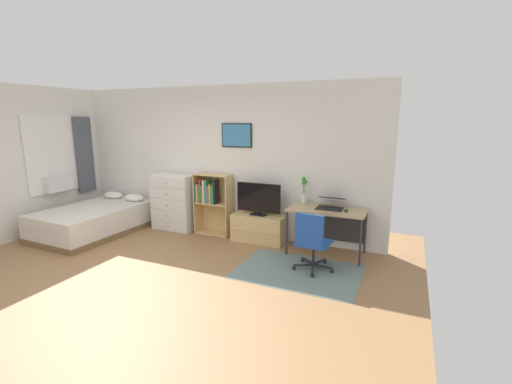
# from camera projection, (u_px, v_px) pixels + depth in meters

# --- Properties ---
(ground_plane) EXTENTS (7.20, 7.20, 0.00)m
(ground_plane) POSITION_uv_depth(u_px,v_px,m) (128.00, 283.00, 4.57)
(ground_plane) COLOR #936B44
(wall_back_with_posters) EXTENTS (6.12, 0.09, 2.70)m
(wall_back_with_posters) POSITION_uv_depth(u_px,v_px,m) (218.00, 160.00, 6.46)
(wall_back_with_posters) COLOR silver
(wall_back_with_posters) RESTS_ON ground_plane
(area_rug) EXTENTS (1.70, 1.20, 0.01)m
(area_rug) POSITION_uv_depth(u_px,v_px,m) (298.00, 271.00, 4.91)
(area_rug) COLOR slate
(area_rug) RESTS_ON ground_plane
(bed) EXTENTS (1.37, 2.05, 0.62)m
(bed) POSITION_uv_depth(u_px,v_px,m) (95.00, 219.00, 6.56)
(bed) COLOR brown
(bed) RESTS_ON ground_plane
(dresser) EXTENTS (0.83, 0.46, 1.07)m
(dresser) POSITION_uv_depth(u_px,v_px,m) (174.00, 202.00, 6.72)
(dresser) COLOR silver
(dresser) RESTS_ON ground_plane
(bookshelf) EXTENTS (0.69, 0.30, 1.13)m
(bookshelf) POSITION_uv_depth(u_px,v_px,m) (211.00, 199.00, 6.44)
(bookshelf) COLOR tan
(bookshelf) RESTS_ON ground_plane
(tv_stand) EXTENTS (0.93, 0.41, 0.48)m
(tv_stand) POSITION_uv_depth(u_px,v_px,m) (259.00, 228.00, 6.09)
(tv_stand) COLOR tan
(tv_stand) RESTS_ON ground_plane
(television) EXTENTS (0.80, 0.16, 0.56)m
(television) POSITION_uv_depth(u_px,v_px,m) (258.00, 199.00, 5.96)
(television) COLOR black
(television) RESTS_ON tv_stand
(desk) EXTENTS (1.18, 0.63, 0.74)m
(desk) POSITION_uv_depth(u_px,v_px,m) (328.00, 216.00, 5.51)
(desk) COLOR tan
(desk) RESTS_ON ground_plane
(office_chair) EXTENTS (0.57, 0.58, 0.86)m
(office_chair) POSITION_uv_depth(u_px,v_px,m) (312.00, 240.00, 4.83)
(office_chair) COLOR #232326
(office_chair) RESTS_ON ground_plane
(laptop) EXTENTS (0.40, 0.44, 0.17)m
(laptop) POSITION_uv_depth(u_px,v_px,m) (331.00, 203.00, 5.47)
(laptop) COLOR black
(laptop) RESTS_ON desk
(computer_mouse) EXTENTS (0.06, 0.10, 0.03)m
(computer_mouse) POSITION_uv_depth(u_px,v_px,m) (346.00, 210.00, 5.25)
(computer_mouse) COLOR #262628
(computer_mouse) RESTS_ON desk
(bamboo_vase) EXTENTS (0.10, 0.09, 0.45)m
(bamboo_vase) POSITION_uv_depth(u_px,v_px,m) (304.00, 191.00, 5.74)
(bamboo_vase) COLOR silver
(bamboo_vase) RESTS_ON desk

